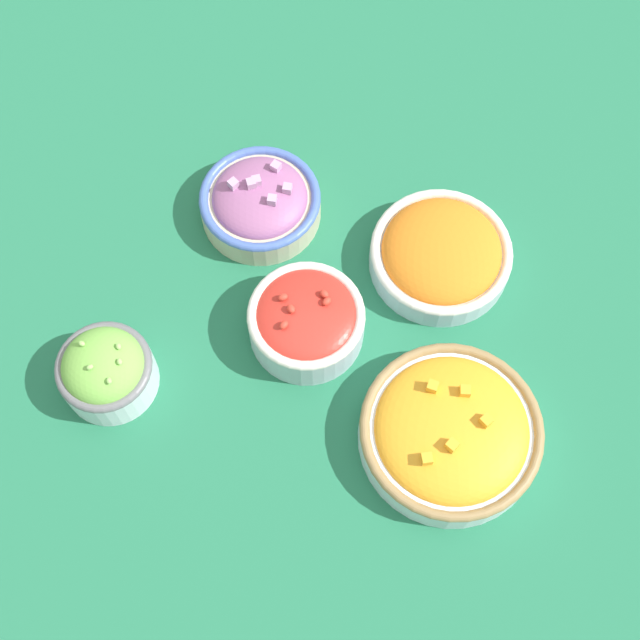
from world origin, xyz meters
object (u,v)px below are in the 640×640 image
object	(u,v)px
bowl_carrots	(441,254)
bowl_lettuce	(106,370)
bowl_red_onion	(260,202)
bowl_squash	(451,432)
bowl_cherry_tomatoes	(306,320)

from	to	relation	value
bowl_carrots	bowl_lettuce	bearing A→B (deg)	-142.26
bowl_red_onion	bowl_squash	bearing A→B (deg)	-37.32
bowl_cherry_tomatoes	bowl_red_onion	size ratio (longest dim) A/B	0.90
bowl_carrots	bowl_red_onion	bearing A→B (deg)	178.06
bowl_cherry_tomatoes	bowl_carrots	distance (m)	0.19
bowl_squash	bowl_lettuce	world-z (taller)	bowl_lettuce
bowl_squash	bowl_lettuce	distance (m)	0.40
bowl_red_onion	bowl_carrots	distance (m)	0.24
bowl_cherry_tomatoes	bowl_squash	bearing A→B (deg)	-23.21
bowl_squash	bowl_lettuce	size ratio (longest dim) A/B	1.86
bowl_cherry_tomatoes	bowl_red_onion	bearing A→B (deg)	125.71
bowl_cherry_tomatoes	bowl_carrots	world-z (taller)	bowl_cherry_tomatoes
bowl_red_onion	bowl_carrots	world-z (taller)	bowl_red_onion
bowl_lettuce	bowl_cherry_tomatoes	bearing A→B (deg)	31.51
bowl_red_onion	bowl_lettuce	bearing A→B (deg)	-110.54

